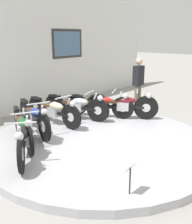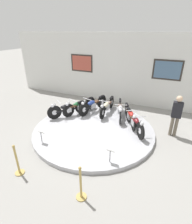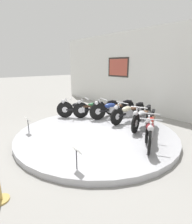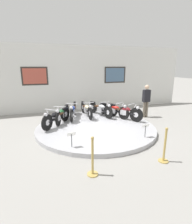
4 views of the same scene
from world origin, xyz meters
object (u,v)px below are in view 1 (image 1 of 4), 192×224
(motorcycle_maroon, at_px, (123,105))
(info_placard_front_left, at_px, (130,171))
(motorcycle_blue, at_px, (34,116))
(visitor_standing, at_px, (138,81))
(motorcycle_black, at_px, (24,136))
(motorcycle_silver, at_px, (77,105))
(motorcycle_red, at_px, (101,104))
(motorcycle_cream, at_px, (54,110))
(motorcycle_green, at_px, (23,126))

(motorcycle_maroon, bearing_deg, info_placard_front_left, -142.58)
(motorcycle_blue, height_order, visitor_standing, visitor_standing)
(motorcycle_blue, relative_size, info_placard_front_left, 3.82)
(motorcycle_black, relative_size, visitor_standing, 0.93)
(motorcycle_silver, height_order, motorcycle_red, motorcycle_silver)
(motorcycle_silver, bearing_deg, motorcycle_black, -158.33)
(motorcycle_blue, xyz_separation_m, visitor_standing, (3.77, -0.45, 0.42))
(motorcycle_cream, bearing_deg, motorcycle_blue, -169.58)
(motorcycle_blue, xyz_separation_m, motorcycle_cream, (0.71, 0.13, -0.02))
(motorcycle_black, bearing_deg, motorcycle_green, 59.20)
(motorcycle_black, xyz_separation_m, motorcycle_green, (0.32, 0.54, -0.01))
(motorcycle_black, bearing_deg, motorcycle_cream, 33.30)
(motorcycle_black, height_order, info_placard_front_left, motorcycle_black)
(motorcycle_black, bearing_deg, motorcycle_silver, 21.67)
(motorcycle_cream, xyz_separation_m, info_placard_front_left, (-1.33, -3.28, -0.02))
(motorcycle_green, bearing_deg, motorcycle_cream, 21.76)
(motorcycle_black, height_order, visitor_standing, visitor_standing)
(motorcycle_blue, distance_m, motorcycle_maroon, 2.47)
(motorcycle_green, relative_size, motorcycle_maroon, 1.07)
(motorcycle_cream, xyz_separation_m, motorcycle_silver, (0.71, -0.13, 0.00))
(motorcycle_black, bearing_deg, motorcycle_red, 10.64)
(motorcycle_cream, bearing_deg, info_placard_front_left, -112.05)
(motorcycle_cream, distance_m, motorcycle_maroon, 1.90)
(motorcycle_blue, bearing_deg, motorcycle_maroon, -21.82)
(motorcycle_green, relative_size, motorcycle_silver, 0.97)
(motorcycle_black, xyz_separation_m, motorcycle_cream, (1.59, 1.05, -0.01))
(motorcycle_black, height_order, motorcycle_cream, motorcycle_black)
(motorcycle_blue, xyz_separation_m, motorcycle_silver, (1.41, -0.00, -0.02))
(motorcycle_black, xyz_separation_m, motorcycle_silver, (2.30, 0.91, -0.01))
(motorcycle_silver, bearing_deg, visitor_standing, -10.72)
(motorcycle_black, distance_m, motorcycle_cream, 1.91)
(motorcycle_green, xyz_separation_m, motorcycle_blue, (0.56, 0.38, 0.01))
(motorcycle_red, height_order, visitor_standing, visitor_standing)
(motorcycle_black, relative_size, info_placard_front_left, 3.11)
(motorcycle_blue, distance_m, visitor_standing, 3.82)
(motorcycle_green, xyz_separation_m, visitor_standing, (4.34, -0.07, 0.43))
(info_placard_front_left, height_order, visitor_standing, visitor_standing)
(motorcycle_blue, distance_m, motorcycle_silver, 1.42)
(motorcycle_green, relative_size, info_placard_front_left, 3.62)
(motorcycle_cream, height_order, motorcycle_red, motorcycle_cream)
(motorcycle_red, bearing_deg, motorcycle_silver, 146.40)
(motorcycle_black, relative_size, motorcycle_silver, 0.83)
(motorcycle_green, height_order, motorcycle_maroon, motorcycle_maroon)
(motorcycle_cream, relative_size, motorcycle_maroon, 1.15)
(motorcycle_green, height_order, motorcycle_silver, motorcycle_green)
(motorcycle_red, bearing_deg, motorcycle_cream, 158.23)
(motorcycle_cream, relative_size, motorcycle_red, 1.11)
(motorcycle_blue, height_order, motorcycle_cream, motorcycle_blue)
(motorcycle_blue, height_order, motorcycle_silver, motorcycle_blue)
(motorcycle_silver, bearing_deg, motorcycle_cream, 169.39)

